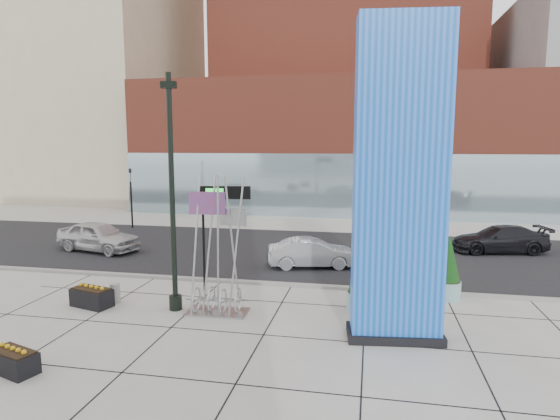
% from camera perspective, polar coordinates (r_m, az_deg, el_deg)
% --- Properties ---
extents(ground, '(160.00, 160.00, 0.00)m').
position_cam_1_polar(ground, '(15.86, -4.80, -13.27)').
color(ground, '#9E9991').
rests_on(ground, ground).
extents(street_asphalt, '(80.00, 12.00, 0.02)m').
position_cam_1_polar(street_asphalt, '(25.20, 1.44, -5.11)').
color(street_asphalt, black).
rests_on(street_asphalt, ground).
extents(curb_edge, '(80.00, 0.30, 0.12)m').
position_cam_1_polar(curb_edge, '(19.50, -1.55, -8.93)').
color(curb_edge, gray).
rests_on(curb_edge, ground).
extents(tower_podium, '(34.00, 10.00, 11.00)m').
position_cam_1_polar(tower_podium, '(41.31, 6.85, 7.67)').
color(tower_podium, brown).
rests_on(tower_podium, ground).
extents(tower_glass_front, '(34.00, 0.60, 5.00)m').
position_cam_1_polar(tower_glass_front, '(36.67, 6.20, 2.94)').
color(tower_glass_front, '#8CA5B2').
rests_on(tower_glass_front, ground).
extents(building_beige_left, '(18.00, 20.00, 34.00)m').
position_cam_1_polar(building_beige_left, '(57.91, -21.69, 18.73)').
color(building_beige_left, tan).
rests_on(building_beige_left, ground).
extents(blue_pylon, '(2.91, 1.54, 9.28)m').
position_cam_1_polar(blue_pylon, '(13.79, 14.35, 2.49)').
color(blue_pylon, blue).
rests_on(blue_pylon, ground).
extents(lamp_post, '(0.54, 0.44, 8.09)m').
position_cam_1_polar(lamp_post, '(16.36, -12.94, -0.76)').
color(lamp_post, black).
rests_on(lamp_post, ground).
extents(public_art_sculpture, '(2.12, 1.11, 4.75)m').
position_cam_1_polar(public_art_sculpture, '(16.22, -7.67, -8.18)').
color(public_art_sculpture, '#B4B6B9').
rests_on(public_art_sculpture, ground).
extents(concrete_bollard, '(0.36, 0.36, 0.70)m').
position_cam_1_polar(concrete_bollard, '(18.41, -19.45, -9.50)').
color(concrete_bollard, gray).
rests_on(concrete_bollard, ground).
extents(overhead_street_sign, '(1.96, 0.44, 4.15)m').
position_cam_1_polar(overhead_street_sign, '(18.04, -7.30, 1.01)').
color(overhead_street_sign, black).
rests_on(overhead_street_sign, ground).
extents(round_planter_east, '(0.98, 0.98, 2.44)m').
position_cam_1_polar(round_planter_east, '(18.61, 19.84, -6.75)').
color(round_planter_east, '#82ADAF').
rests_on(round_planter_east, ground).
extents(round_planter_mid, '(0.88, 0.88, 2.19)m').
position_cam_1_polar(round_planter_mid, '(16.90, 14.54, -8.43)').
color(round_planter_mid, '#82ADAF').
rests_on(round_planter_mid, ground).
extents(round_planter_west, '(0.90, 0.90, 2.25)m').
position_cam_1_polar(round_planter_west, '(16.67, 9.72, -8.42)').
color(round_planter_west, '#82ADAF').
rests_on(round_planter_west, ground).
extents(box_planter_north, '(1.61, 1.10, 0.81)m').
position_cam_1_polar(box_planter_north, '(18.24, -21.97, -9.73)').
color(box_planter_north, black).
rests_on(box_planter_north, ground).
extents(box_planter_south, '(1.41, 1.00, 0.70)m').
position_cam_1_polar(box_planter_south, '(14.17, -29.70, -15.62)').
color(box_planter_south, black).
rests_on(box_planter_south, ground).
extents(car_white_west, '(5.01, 2.89, 1.60)m').
position_cam_1_polar(car_white_west, '(27.07, -21.27, -3.04)').
color(car_white_west, silver).
rests_on(car_white_west, ground).
extents(car_silver_mid, '(4.32, 2.31, 1.35)m').
position_cam_1_polar(car_silver_mid, '(22.04, 3.93, -5.29)').
color(car_silver_mid, '#ACAFB4').
rests_on(car_silver_mid, ground).
extents(car_dark_east, '(5.17, 2.79, 1.42)m').
position_cam_1_polar(car_dark_east, '(27.56, 25.19, -3.26)').
color(car_dark_east, black).
rests_on(car_dark_east, ground).
extents(traffic_signal, '(0.15, 0.18, 4.10)m').
position_cam_1_polar(traffic_signal, '(33.51, -17.70, 1.77)').
color(traffic_signal, black).
rests_on(traffic_signal, ground).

